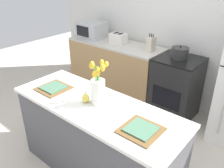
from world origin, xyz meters
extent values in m
cube|color=silver|center=(0.00, 2.00, 1.35)|extent=(5.20, 0.08, 2.70)
cube|color=#4C4C51|center=(0.00, 0.00, 0.42)|extent=(1.76, 0.62, 0.85)
cube|color=silver|center=(0.00, 0.00, 0.86)|extent=(1.80, 0.66, 0.03)
cube|color=tan|center=(-1.06, 1.60, 0.44)|extent=(1.68, 0.60, 0.88)
cube|color=beige|center=(-1.06, 1.60, 0.90)|extent=(1.68, 0.60, 0.03)
cube|color=black|center=(0.10, 1.60, 0.44)|extent=(0.60, 0.60, 0.89)
cube|color=black|center=(0.10, 1.60, 0.90)|extent=(0.60, 0.60, 0.02)
cube|color=black|center=(0.10, 1.30, 0.41)|extent=(0.42, 0.01, 0.29)
cylinder|color=#B2B5B7|center=(0.86, 1.26, 0.59)|extent=(0.02, 0.02, 0.75)
cylinder|color=silver|center=(0.01, 0.03, 1.00)|extent=(0.14, 0.14, 0.24)
cylinder|color=#4C9342|center=(0.04, 0.03, 1.10)|extent=(0.08, 0.01, 0.30)
ellipsoid|color=yellow|center=(0.07, 0.04, 1.27)|extent=(0.05, 0.05, 0.07)
cylinder|color=#4C9342|center=(0.04, 0.05, 1.11)|extent=(0.09, 0.07, 0.32)
ellipsoid|color=yellow|center=(0.08, 0.08, 1.29)|extent=(0.04, 0.04, 0.05)
cylinder|color=#4C9342|center=(0.01, 0.04, 1.11)|extent=(0.01, 0.11, 0.32)
ellipsoid|color=yellow|center=(0.01, 0.10, 1.28)|extent=(0.04, 0.04, 0.06)
cylinder|color=#4C9342|center=(-0.01, 0.05, 1.06)|extent=(0.06, 0.06, 0.23)
ellipsoid|color=yellow|center=(-0.04, 0.08, 1.20)|extent=(0.04, 0.04, 0.07)
cylinder|color=#4C9342|center=(-0.01, 0.04, 1.09)|extent=(0.10, 0.03, 0.28)
ellipsoid|color=yellow|center=(-0.05, 0.05, 1.24)|extent=(0.03, 0.03, 0.05)
cylinder|color=#4C9342|center=(-0.02, 0.03, 1.09)|extent=(0.07, 0.02, 0.29)
ellipsoid|color=yellow|center=(-0.05, 0.02, 1.25)|extent=(0.04, 0.04, 0.05)
cylinder|color=#4C9342|center=(0.00, 0.01, 1.11)|extent=(0.03, 0.04, 0.33)
ellipsoid|color=yellow|center=(-0.01, -0.01, 1.29)|extent=(0.04, 0.04, 0.06)
cylinder|color=#4C9342|center=(0.01, 0.01, 1.06)|extent=(0.01, 0.04, 0.24)
ellipsoid|color=yellow|center=(0.02, -0.01, 1.20)|extent=(0.05, 0.05, 0.07)
cylinder|color=#4C9342|center=(0.02, 0.02, 1.07)|extent=(0.05, 0.04, 0.26)
ellipsoid|color=yellow|center=(0.04, 0.01, 1.22)|extent=(0.04, 0.04, 0.06)
ellipsoid|color=#E5CC4C|center=(-0.10, -0.03, 0.93)|extent=(0.08, 0.08, 0.09)
cone|color=#E5CC4C|center=(-0.10, -0.03, 0.98)|extent=(0.04, 0.04, 0.03)
cylinder|color=brown|center=(-0.10, -0.03, 1.00)|extent=(0.01, 0.01, 0.02)
cube|color=brown|center=(-0.56, -0.06, 0.89)|extent=(0.31, 0.31, 0.01)
cube|color=#477056|center=(-0.56, -0.06, 0.90)|extent=(0.22, 0.22, 0.01)
cube|color=brown|center=(0.56, -0.06, 0.89)|extent=(0.31, 0.31, 0.01)
cube|color=#477056|center=(0.56, -0.06, 0.90)|extent=(0.22, 0.22, 0.01)
cube|color=silver|center=(-1.00, 1.60, 1.00)|extent=(0.26, 0.18, 0.17)
cube|color=black|center=(-1.05, 1.60, 1.08)|extent=(0.05, 0.11, 0.01)
cube|color=black|center=(-0.95, 1.60, 1.08)|extent=(0.05, 0.11, 0.01)
cube|color=black|center=(-1.14, 1.60, 1.02)|extent=(0.02, 0.02, 0.02)
cylinder|color=#2D2D2D|center=(0.08, 1.61, 0.98)|extent=(0.23, 0.23, 0.14)
cylinder|color=#2D2D2D|center=(0.08, 1.61, 1.06)|extent=(0.24, 0.24, 0.01)
sphere|color=black|center=(0.08, 1.61, 1.08)|extent=(0.02, 0.02, 0.02)
cube|color=#B7BABC|center=(-1.61, 1.60, 1.05)|extent=(0.48, 0.36, 0.27)
cube|color=black|center=(-1.65, 1.42, 1.05)|extent=(0.29, 0.01, 0.18)
cube|color=beige|center=(-0.38, 1.59, 1.02)|extent=(0.10, 0.14, 0.22)
cylinder|color=black|center=(-0.41, 1.59, 1.16)|extent=(0.01, 0.01, 0.05)
cylinder|color=black|center=(-0.38, 1.59, 1.16)|extent=(0.01, 0.01, 0.05)
cylinder|color=black|center=(-0.35, 1.59, 1.16)|extent=(0.01, 0.01, 0.05)
camera|label=1|loc=(1.37, -1.38, 2.07)|focal=38.00mm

